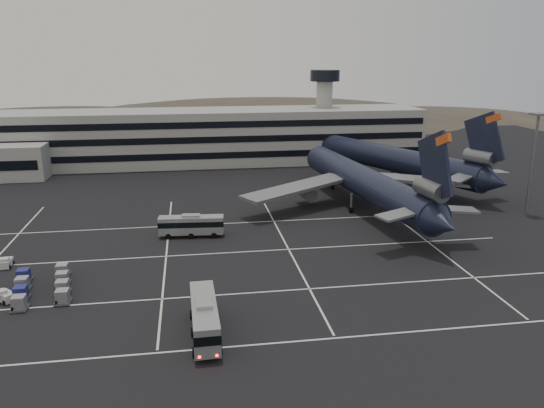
# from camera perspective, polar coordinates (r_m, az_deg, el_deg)

# --- Properties ---
(ground) EXTENTS (260.00, 260.00, 0.00)m
(ground) POSITION_cam_1_polar(r_m,az_deg,el_deg) (74.55, -6.78, -6.46)
(ground) COLOR black
(ground) RESTS_ON ground
(lane_markings) EXTENTS (90.00, 55.62, 0.01)m
(lane_markings) POSITION_cam_1_polar(r_m,az_deg,el_deg) (75.25, -6.08, -6.21)
(lane_markings) COLOR silver
(lane_markings) RESTS_ON ground
(terminal) EXTENTS (125.00, 26.00, 24.00)m
(terminal) POSITION_cam_1_polar(r_m,az_deg,el_deg) (141.73, -9.30, 7.04)
(terminal) COLOR gray
(terminal) RESTS_ON ground
(hills) EXTENTS (352.00, 180.00, 44.00)m
(hills) POSITION_cam_1_polar(r_m,az_deg,el_deg) (243.18, -4.14, 6.30)
(hills) COLOR #38332B
(hills) RESTS_ON ground
(lightpole_right) EXTENTS (2.40, 2.40, 18.28)m
(lightpole_right) POSITION_cam_1_polar(r_m,az_deg,el_deg) (104.51, 26.36, 5.22)
(lightpole_right) COLOR slate
(lightpole_right) RESTS_ON ground
(trijet_main) EXTENTS (47.16, 57.68, 18.08)m
(trijet_main) POSITION_cam_1_polar(r_m,az_deg,el_deg) (99.66, 9.95, 2.33)
(trijet_main) COLOR black
(trijet_main) RESTS_ON ground
(trijet_far) EXTENTS (30.55, 54.80, 18.08)m
(trijet_far) POSITION_cam_1_polar(r_m,az_deg,el_deg) (122.60, 13.20, 4.76)
(trijet_far) COLOR black
(trijet_far) RESTS_ON ground
(bus_near) EXTENTS (3.06, 11.35, 3.98)m
(bus_near) POSITION_cam_1_polar(r_m,az_deg,el_deg) (56.14, -7.28, -11.86)
(bus_near) COLOR gray
(bus_near) RESTS_ON ground
(bus_far) EXTENTS (10.46, 3.28, 3.63)m
(bus_far) POSITION_cam_1_polar(r_m,az_deg,el_deg) (85.31, -8.68, -2.20)
(bus_far) COLOR gray
(bus_far) RESTS_ON ground
(tug_a) EXTENTS (1.50, 2.45, 1.54)m
(tug_a) POSITION_cam_1_polar(r_m,az_deg,el_deg) (81.31, -26.71, -5.67)
(tug_a) COLOR beige
(tug_a) RESTS_ON ground
(tug_b) EXTENTS (2.80, 2.82, 1.60)m
(tug_b) POSITION_cam_1_polar(r_m,az_deg,el_deg) (70.61, -26.70, -8.83)
(tug_b) COLOR beige
(tug_b) RESTS_ON ground
(uld_cluster) EXTENTS (8.42, 11.47, 1.71)m
(uld_cluster) POSITION_cam_1_polar(r_m,az_deg,el_deg) (71.33, -23.48, -8.07)
(uld_cluster) COLOR #2D2D30
(uld_cluster) RESTS_ON ground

